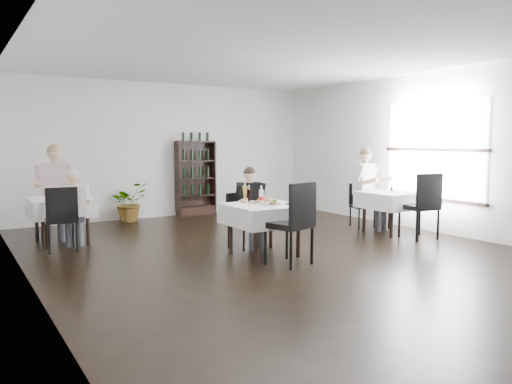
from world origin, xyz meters
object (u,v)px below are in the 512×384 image
at_px(wine_shelf, 196,179).
at_px(diner_main, 251,201).
at_px(potted_tree, 129,202).
at_px(main_table, 264,214).

bearing_deg(wine_shelf, diner_main, -101.99).
xyz_separation_m(wine_shelf, potted_tree, (-1.61, -0.11, -0.43)).
xyz_separation_m(main_table, potted_tree, (-0.71, 4.20, -0.20)).
height_order(main_table, diner_main, diner_main).
relative_size(wine_shelf, potted_tree, 2.10).
height_order(wine_shelf, potted_tree, wine_shelf).
bearing_deg(diner_main, wine_shelf, 78.01).
bearing_deg(wine_shelf, potted_tree, -175.95).
distance_m(wine_shelf, potted_tree, 1.67).
relative_size(wine_shelf, main_table, 1.70).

